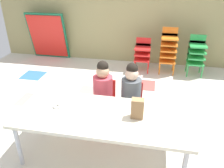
# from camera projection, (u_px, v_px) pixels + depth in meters

# --- Properties ---
(ground_plane) EXTENTS (6.07, 5.11, 0.02)m
(ground_plane) POSITION_uv_depth(u_px,v_px,m) (104.00, 126.00, 3.21)
(ground_plane) COLOR silver
(back_wall) EXTENTS (6.07, 0.10, 2.44)m
(back_wall) POSITION_uv_depth(u_px,v_px,m) (130.00, 7.00, 4.87)
(back_wall) COLOR tan
(back_wall) RESTS_ON ground_plane
(craft_table) EXTENTS (1.89, 0.79, 0.56)m
(craft_table) POSITION_uv_depth(u_px,v_px,m) (103.00, 118.00, 2.50)
(craft_table) COLOR beige
(craft_table) RESTS_ON ground_plane
(seated_child_near_camera) EXTENTS (0.32, 0.32, 0.92)m
(seated_child_near_camera) POSITION_uv_depth(u_px,v_px,m) (103.00, 87.00, 3.05)
(seated_child_near_camera) COLOR red
(seated_child_near_camera) RESTS_ON ground_plane
(seated_child_middle_seat) EXTENTS (0.32, 0.31, 0.92)m
(seated_child_middle_seat) POSITION_uv_depth(u_px,v_px,m) (131.00, 90.00, 2.99)
(seated_child_middle_seat) COLOR red
(seated_child_middle_seat) RESTS_ON ground_plane
(kid_chair_red_stack) EXTENTS (0.32, 0.30, 0.68)m
(kid_chair_red_stack) POSITION_uv_depth(u_px,v_px,m) (143.00, 52.00, 4.75)
(kid_chair_red_stack) COLOR red
(kid_chair_red_stack) RESTS_ON ground_plane
(kid_chair_orange_stack) EXTENTS (0.32, 0.30, 0.92)m
(kid_chair_orange_stack) POSITION_uv_depth(u_px,v_px,m) (168.00, 48.00, 4.61)
(kid_chair_orange_stack) COLOR orange
(kid_chair_orange_stack) RESTS_ON ground_plane
(kid_chair_green_stack) EXTENTS (0.32, 0.30, 0.80)m
(kid_chair_green_stack) POSITION_uv_depth(u_px,v_px,m) (196.00, 53.00, 4.54)
(kid_chair_green_stack) COLOR green
(kid_chair_green_stack) RESTS_ON ground_plane
(folded_activity_table) EXTENTS (0.90, 0.29, 1.09)m
(folded_activity_table) POSITION_uv_depth(u_px,v_px,m) (48.00, 36.00, 5.33)
(folded_activity_table) COLOR #19724C
(folded_activity_table) RESTS_ON ground_plane
(paper_bag_brown) EXTENTS (0.13, 0.09, 0.22)m
(paper_bag_brown) POSITION_uv_depth(u_px,v_px,m) (138.00, 109.00, 2.39)
(paper_bag_brown) COLOR #9E754C
(paper_bag_brown) RESTS_ON craft_table
(paper_plate_near_edge) EXTENTS (0.18, 0.18, 0.01)m
(paper_plate_near_edge) POSITION_uv_depth(u_px,v_px,m) (57.00, 107.00, 2.60)
(paper_plate_near_edge) COLOR white
(paper_plate_near_edge) RESTS_ON craft_table
(paper_plate_center_table) EXTENTS (0.18, 0.18, 0.01)m
(paper_plate_center_table) POSITION_uv_depth(u_px,v_px,m) (91.00, 120.00, 2.39)
(paper_plate_center_table) COLOR white
(paper_plate_center_table) RESTS_ON craft_table
(donut_powdered_on_plate) EXTENTS (0.11, 0.11, 0.03)m
(donut_powdered_on_plate) POSITION_uv_depth(u_px,v_px,m) (57.00, 106.00, 2.59)
(donut_powdered_on_plate) COLOR white
(donut_powdered_on_plate) RESTS_ON craft_table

